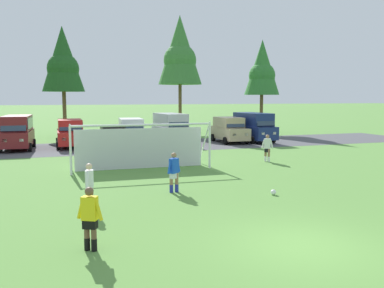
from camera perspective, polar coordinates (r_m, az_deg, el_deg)
ground_plane at (r=25.00m, az=-4.55°, el=-2.48°), size 400.00×400.00×0.00m
parking_lot_strip at (r=33.24m, az=-8.21°, el=-0.30°), size 52.00×8.40×0.01m
soccer_ball at (r=16.89m, az=11.14°, el=-6.53°), size 0.22×0.22×0.22m
soccer_goal at (r=22.50m, az=-7.05°, el=-0.18°), size 7.48×2.19×2.57m
referee at (r=10.89m, az=-13.87°, el=-9.98°), size 0.65×0.50×1.64m
player_striker_near at (r=16.91m, az=-2.50°, el=-3.93°), size 0.68×0.46×1.64m
player_midfield_center at (r=14.62m, az=-13.91°, el=-5.77°), size 0.32×0.72×1.64m
player_defender_far at (r=25.34m, az=10.32°, el=-0.56°), size 0.64×0.51×1.64m
parked_car_slot_left at (r=33.35m, az=-22.89°, el=1.59°), size 2.40×4.90×2.52m
parked_car_slot_center_left at (r=33.50m, az=-16.41°, el=1.46°), size 2.16×4.61×2.16m
parked_car_slot_center at (r=31.92m, az=-10.83°, el=0.95°), size 2.09×4.23×1.72m
parked_car_slot_center_right at (r=33.98m, az=-8.36°, el=1.72°), size 2.40×4.73×2.16m
parked_car_slot_right at (r=34.88m, az=-2.94°, el=2.28°), size 2.40×4.90×2.52m
parked_car_slot_far_right at (r=35.75m, az=5.14°, el=2.00°), size 2.19×4.63×2.16m
parked_car_slot_end at (r=36.54m, az=8.50°, el=2.41°), size 2.38×4.89×2.52m
tree_mid_left at (r=42.06m, az=-17.35°, el=10.83°), size 3.98×3.98×10.61m
tree_center_back at (r=46.11m, az=-1.67°, el=12.50°), size 4.76×4.76×12.69m
tree_mid_right at (r=45.29m, az=9.62°, el=10.10°), size 3.73×3.73×9.94m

